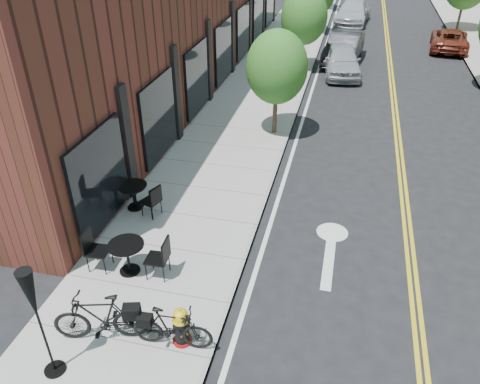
% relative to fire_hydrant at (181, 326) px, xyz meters
% --- Properties ---
extents(ground, '(120.00, 120.00, 0.00)m').
position_rel_fire_hydrant_xyz_m(ground, '(0.68, 1.23, -0.54)').
color(ground, black).
rests_on(ground, ground).
extents(sidewalk_near, '(4.00, 70.00, 0.12)m').
position_rel_fire_hydrant_xyz_m(sidewalk_near, '(-1.32, 11.23, -0.48)').
color(sidewalk_near, '#9E9B93').
rests_on(sidewalk_near, ground).
extents(building_near, '(5.00, 28.00, 7.00)m').
position_rel_fire_hydrant_xyz_m(building_near, '(-5.82, 15.23, 2.96)').
color(building_near, '#492317').
rests_on(building_near, ground).
extents(tree_near_a, '(2.20, 2.20, 3.81)m').
position_rel_fire_hydrant_xyz_m(tree_near_a, '(0.08, 10.23, 2.06)').
color(tree_near_a, '#382B1E').
rests_on(tree_near_a, sidewalk_near).
extents(tree_near_b, '(2.30, 2.30, 3.98)m').
position_rel_fire_hydrant_xyz_m(tree_near_b, '(0.08, 18.23, 2.17)').
color(tree_near_b, '#382B1E').
rests_on(tree_near_b, sidewalk_near).
extents(fire_hydrant, '(0.49, 0.49, 0.90)m').
position_rel_fire_hydrant_xyz_m(fire_hydrant, '(0.00, 0.00, 0.00)').
color(fire_hydrant, maroon).
rests_on(fire_hydrant, sidewalk_near).
extents(bicycle_left, '(1.97, 1.02, 1.14)m').
position_rel_fire_hydrant_xyz_m(bicycle_left, '(-1.57, -0.28, 0.14)').
color(bicycle_left, black).
rests_on(bicycle_left, sidewalk_near).
extents(bicycle_right, '(1.65, 0.58, 0.98)m').
position_rel_fire_hydrant_xyz_m(bicycle_right, '(-0.14, -0.13, 0.06)').
color(bicycle_right, black).
rests_on(bicycle_right, sidewalk_near).
extents(bistro_set_a, '(1.97, 0.88, 1.06)m').
position_rel_fire_hydrant_xyz_m(bistro_set_a, '(-1.92, 1.68, 0.11)').
color(bistro_set_a, black).
rests_on(bistro_set_a, sidewalk_near).
extents(bistro_set_b, '(1.77, 1.08, 0.94)m').
position_rel_fire_hydrant_xyz_m(bistro_set_b, '(-2.92, 4.29, 0.05)').
color(bistro_set_b, black).
rests_on(bistro_set_b, sidewalk_near).
extents(bistro_set_c, '(1.79, 0.98, 0.95)m').
position_rel_fire_hydrant_xyz_m(bistro_set_c, '(-2.92, 4.21, 0.05)').
color(bistro_set_c, black).
rests_on(bistro_set_c, sidewalk_near).
extents(patio_umbrella, '(0.40, 0.40, 2.47)m').
position_rel_fire_hydrant_xyz_m(patio_umbrella, '(-2.11, -1.21, 1.35)').
color(patio_umbrella, black).
rests_on(patio_umbrella, sidewalk_near).
extents(parked_car_a, '(2.30, 4.48, 1.46)m').
position_rel_fire_hydrant_xyz_m(parked_car_a, '(2.13, 18.14, 0.18)').
color(parked_car_a, '#9FA2A7').
rests_on(parked_car_a, ground).
extents(parked_car_b, '(2.18, 4.89, 1.56)m').
position_rel_fire_hydrant_xyz_m(parked_car_b, '(2.13, 20.30, 0.23)').
color(parked_car_b, black).
rests_on(parked_car_b, ground).
extents(parked_car_c, '(2.60, 5.41, 1.52)m').
position_rel_fire_hydrant_xyz_m(parked_car_c, '(2.28, 30.04, 0.21)').
color(parked_car_c, '#B6B5BA').
rests_on(parked_car_c, ground).
extents(parked_car_far, '(2.51, 4.59, 1.22)m').
position_rel_fire_hydrant_xyz_m(parked_car_far, '(8.08, 24.24, 0.06)').
color(parked_car_far, maroon).
rests_on(parked_car_far, ground).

